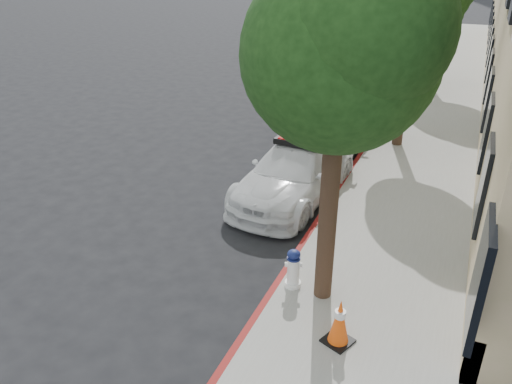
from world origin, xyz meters
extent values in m
plane|color=black|center=(0.00, 0.00, 0.00)|extent=(120.00, 120.00, 0.00)
cube|color=gray|center=(3.60, 10.00, 0.07)|extent=(3.20, 50.00, 0.15)
cube|color=maroon|center=(2.06, 10.00, 0.07)|extent=(0.12, 50.00, 0.15)
cylinder|color=black|center=(2.90, -2.00, 1.80)|extent=(0.30, 0.30, 3.30)
sphere|color=#143310|center=(2.90, -2.00, 4.25)|extent=(2.80, 2.80, 2.80)
sphere|color=#143310|center=(3.30, -2.30, 4.65)|extent=(2.24, 2.24, 2.24)
sphere|color=#143310|center=(2.55, -1.70, 3.95)|extent=(2.10, 2.10, 2.10)
cylinder|color=black|center=(2.90, 6.00, 1.74)|extent=(0.30, 0.30, 3.19)
sphere|color=#143310|center=(2.90, 6.00, 4.14)|extent=(2.60, 2.60, 2.60)
sphere|color=#143310|center=(2.55, 6.30, 3.84)|extent=(1.95, 1.95, 1.95)
cylinder|color=black|center=(2.90, 14.00, 1.86)|extent=(0.30, 0.30, 3.41)
imported|color=white|center=(1.10, 1.70, 0.67)|extent=(2.27, 4.75, 1.33)
cube|color=black|center=(1.10, 1.70, 1.39)|extent=(1.12, 0.38, 0.14)
cube|color=#A50A07|center=(1.10, 1.70, 1.45)|extent=(0.92, 0.30, 0.06)
imported|color=#202428|center=(1.20, 6.11, 0.77)|extent=(2.20, 4.64, 1.53)
imported|color=#151C35|center=(0.94, 13.43, 0.66)|extent=(1.40, 3.99, 1.31)
cylinder|color=white|center=(2.35, -1.99, 0.19)|extent=(0.29, 0.29, 0.09)
cylinder|color=white|center=(2.35, -1.99, 0.49)|extent=(0.21, 0.21, 0.49)
ellipsoid|color=navy|center=(2.35, -1.99, 0.81)|extent=(0.23, 0.23, 0.16)
cylinder|color=white|center=(2.35, -1.99, 0.60)|extent=(0.32, 0.19, 0.09)
cylinder|color=white|center=(2.35, -1.99, 0.60)|extent=(0.14, 0.18, 0.09)
cube|color=black|center=(3.45, -3.04, 0.17)|extent=(0.53, 0.53, 0.03)
cone|color=#FB520D|center=(3.45, -3.04, 0.56)|extent=(0.32, 0.32, 0.75)
cylinder|color=white|center=(3.45, -3.04, 0.68)|extent=(0.17, 0.17, 0.11)
camera|label=1|loc=(4.60, -8.89, 5.58)|focal=35.00mm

